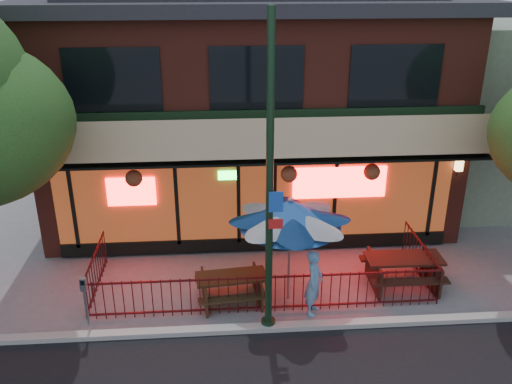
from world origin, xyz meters
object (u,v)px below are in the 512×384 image
at_px(pedestrian, 314,282).
at_px(parking_meter_near, 85,297).
at_px(picnic_table_left, 231,284).
at_px(street_light, 270,201).
at_px(patio_umbrella, 290,213).
at_px(picnic_table_right, 403,267).

bearing_deg(pedestrian, parking_meter_near, 119.16).
distance_m(picnic_table_left, parking_meter_near, 3.43).
height_order(street_light, parking_meter_near, street_light).
bearing_deg(parking_meter_near, patio_umbrella, 13.59).
distance_m(picnic_table_right, patio_umbrella, 3.52).
relative_size(picnic_table_right, parking_meter_near, 1.31).
distance_m(patio_umbrella, pedestrian, 1.71).
height_order(picnic_table_left, parking_meter_near, parking_meter_near).
bearing_deg(picnic_table_right, street_light, -157.41).
bearing_deg(street_light, parking_meter_near, 179.96).
xyz_separation_m(patio_umbrella, pedestrian, (0.51, -0.61, -1.51)).
bearing_deg(patio_umbrella, picnic_table_left, -179.53).
distance_m(picnic_table_left, patio_umbrella, 2.33).
distance_m(picnic_table_right, parking_meter_near, 7.76).
relative_size(street_light, picnic_table_right, 3.59).
xyz_separation_m(street_light, parking_meter_near, (-4.00, 0.00, -2.14)).
bearing_deg(pedestrian, patio_umbrella, 63.60).
xyz_separation_m(picnic_table_left, pedestrian, (1.91, -0.60, 0.35)).
bearing_deg(patio_umbrella, parking_meter_near, -166.41).
height_order(street_light, picnic_table_left, street_light).
bearing_deg(pedestrian, street_light, 137.92).
xyz_separation_m(picnic_table_left, picnic_table_right, (4.40, 0.39, 0.07)).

